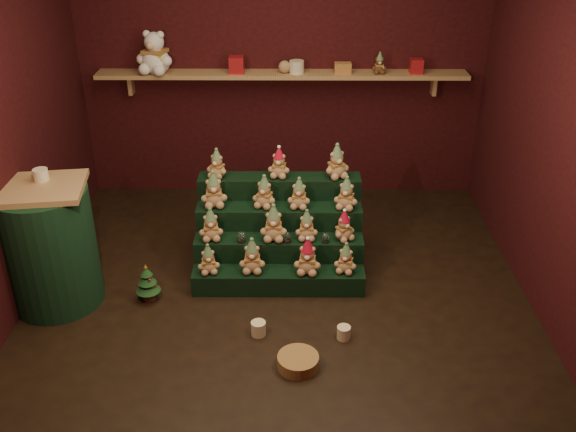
{
  "coord_description": "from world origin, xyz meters",
  "views": [
    {
      "loc": [
        0.1,
        -4.25,
        3.04
      ],
      "look_at": [
        0.07,
        0.25,
        0.61
      ],
      "focal_mm": 40.0,
      "sensor_mm": 36.0,
      "label": 1
    }
  ],
  "objects_px": {
    "riser_tier_front": "(278,281)",
    "mug_right": "(344,333)",
    "snow_globe_a": "(241,237)",
    "side_table": "(49,246)",
    "snow_globe_c": "(325,238)",
    "mini_christmas_tree": "(147,283)",
    "mug_left": "(258,328)",
    "brown_bear": "(379,63)",
    "white_bear": "(154,47)",
    "wicker_basket": "(298,362)",
    "snow_globe_b": "(287,237)"
  },
  "relations": [
    {
      "from": "mug_left",
      "to": "mug_right",
      "type": "distance_m",
      "value": 0.63
    },
    {
      "from": "side_table",
      "to": "brown_bear",
      "type": "height_order",
      "value": "brown_bear"
    },
    {
      "from": "riser_tier_front",
      "to": "snow_globe_b",
      "type": "xyz_separation_m",
      "value": [
        0.07,
        0.16,
        0.32
      ]
    },
    {
      "from": "snow_globe_c",
      "to": "side_table",
      "type": "relative_size",
      "value": 0.08
    },
    {
      "from": "riser_tier_front",
      "to": "snow_globe_c",
      "type": "height_order",
      "value": "snow_globe_c"
    },
    {
      "from": "riser_tier_front",
      "to": "side_table",
      "type": "relative_size",
      "value": 1.38
    },
    {
      "from": "snow_globe_a",
      "to": "mug_right",
      "type": "xyz_separation_m",
      "value": [
        0.79,
        -0.78,
        -0.36
      ]
    },
    {
      "from": "riser_tier_front",
      "to": "mug_right",
      "type": "height_order",
      "value": "riser_tier_front"
    },
    {
      "from": "mug_left",
      "to": "white_bear",
      "type": "relative_size",
      "value": 0.22
    },
    {
      "from": "snow_globe_a",
      "to": "side_table",
      "type": "xyz_separation_m",
      "value": [
        -1.45,
        -0.31,
        0.09
      ]
    },
    {
      "from": "snow_globe_a",
      "to": "white_bear",
      "type": "distance_m",
      "value": 2.15
    },
    {
      "from": "mini_christmas_tree",
      "to": "brown_bear",
      "type": "xyz_separation_m",
      "value": [
        1.98,
        1.88,
        1.26
      ]
    },
    {
      "from": "riser_tier_front",
      "to": "mug_right",
      "type": "bearing_deg",
      "value": -51.57
    },
    {
      "from": "riser_tier_front",
      "to": "snow_globe_c",
      "type": "xyz_separation_m",
      "value": [
        0.38,
        0.16,
        0.31
      ]
    },
    {
      "from": "side_table",
      "to": "white_bear",
      "type": "distance_m",
      "value": 2.24
    },
    {
      "from": "snow_globe_c",
      "to": "mug_left",
      "type": "xyz_separation_m",
      "value": [
        -0.52,
        -0.74,
        -0.35
      ]
    },
    {
      "from": "mug_right",
      "to": "snow_globe_a",
      "type": "bearing_deg",
      "value": 135.58
    },
    {
      "from": "wicker_basket",
      "to": "brown_bear",
      "type": "xyz_separation_m",
      "value": [
        0.79,
        2.67,
        1.37
      ]
    },
    {
      "from": "snow_globe_c",
      "to": "mug_right",
      "type": "relative_size",
      "value": 0.82
    },
    {
      "from": "wicker_basket",
      "to": "mug_left",
      "type": "bearing_deg",
      "value": 129.56
    },
    {
      "from": "wicker_basket",
      "to": "brown_bear",
      "type": "height_order",
      "value": "brown_bear"
    },
    {
      "from": "mini_christmas_tree",
      "to": "brown_bear",
      "type": "height_order",
      "value": "brown_bear"
    },
    {
      "from": "side_table",
      "to": "brown_bear",
      "type": "xyz_separation_m",
      "value": [
        2.7,
        1.88,
        0.92
      ]
    },
    {
      "from": "riser_tier_front",
      "to": "mini_christmas_tree",
      "type": "bearing_deg",
      "value": -172.13
    },
    {
      "from": "mini_christmas_tree",
      "to": "mug_left",
      "type": "distance_m",
      "value": 1.01
    },
    {
      "from": "snow_globe_a",
      "to": "wicker_basket",
      "type": "bearing_deg",
      "value": -67.28
    },
    {
      "from": "snow_globe_a",
      "to": "mug_right",
      "type": "bearing_deg",
      "value": -44.42
    },
    {
      "from": "snow_globe_a",
      "to": "brown_bear",
      "type": "height_order",
      "value": "brown_bear"
    },
    {
      "from": "riser_tier_front",
      "to": "side_table",
      "type": "height_order",
      "value": "side_table"
    },
    {
      "from": "side_table",
      "to": "brown_bear",
      "type": "relative_size",
      "value": 5.15
    },
    {
      "from": "riser_tier_front",
      "to": "snow_globe_c",
      "type": "bearing_deg",
      "value": 22.71
    },
    {
      "from": "riser_tier_front",
      "to": "snow_globe_c",
      "type": "relative_size",
      "value": 16.86
    },
    {
      "from": "snow_globe_c",
      "to": "side_table",
      "type": "distance_m",
      "value": 2.16
    },
    {
      "from": "mini_christmas_tree",
      "to": "mug_right",
      "type": "height_order",
      "value": "mini_christmas_tree"
    },
    {
      "from": "snow_globe_a",
      "to": "mug_right",
      "type": "distance_m",
      "value": 1.17
    },
    {
      "from": "riser_tier_front",
      "to": "snow_globe_a",
      "type": "xyz_separation_m",
      "value": [
        -0.3,
        0.16,
        0.32
      ]
    },
    {
      "from": "riser_tier_front",
      "to": "snow_globe_b",
      "type": "distance_m",
      "value": 0.36
    },
    {
      "from": "snow_globe_c",
      "to": "brown_bear",
      "type": "height_order",
      "value": "brown_bear"
    },
    {
      "from": "snow_globe_a",
      "to": "riser_tier_front",
      "type": "bearing_deg",
      "value": -27.78
    },
    {
      "from": "riser_tier_front",
      "to": "mug_right",
      "type": "relative_size",
      "value": 13.81
    },
    {
      "from": "snow_globe_a",
      "to": "mug_left",
      "type": "relative_size",
      "value": 0.85
    },
    {
      "from": "mug_right",
      "to": "riser_tier_front",
      "type": "bearing_deg",
      "value": 128.43
    },
    {
      "from": "mini_christmas_tree",
      "to": "side_table",
      "type": "bearing_deg",
      "value": -179.84
    },
    {
      "from": "snow_globe_a",
      "to": "snow_globe_b",
      "type": "distance_m",
      "value": 0.37
    },
    {
      "from": "snow_globe_a",
      "to": "snow_globe_c",
      "type": "distance_m",
      "value": 0.69
    },
    {
      "from": "snow_globe_b",
      "to": "white_bear",
      "type": "xyz_separation_m",
      "value": [
        -1.27,
        1.58,
        1.17
      ]
    },
    {
      "from": "riser_tier_front",
      "to": "snow_globe_a",
      "type": "bearing_deg",
      "value": 152.22
    },
    {
      "from": "snow_globe_a",
      "to": "mini_christmas_tree",
      "type": "relative_size",
      "value": 0.28
    },
    {
      "from": "riser_tier_front",
      "to": "wicker_basket",
      "type": "xyz_separation_m",
      "value": [
        0.15,
        -0.93,
        -0.04
      ]
    },
    {
      "from": "side_table",
      "to": "white_bear",
      "type": "relative_size",
      "value": 1.99
    }
  ]
}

